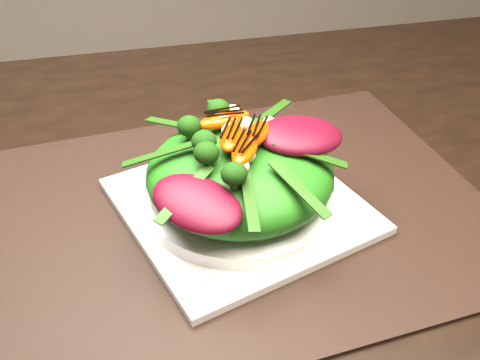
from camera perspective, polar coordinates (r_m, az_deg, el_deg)
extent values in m
cube|color=black|center=(0.66, -8.88, -4.10)|extent=(1.60, 0.90, 0.75)
cube|color=black|center=(0.63, 0.00, -3.08)|extent=(0.58, 0.46, 0.00)
cube|color=white|center=(0.63, 0.00, -2.60)|extent=(0.30, 0.30, 0.01)
cylinder|color=white|center=(0.62, 0.00, -1.70)|extent=(0.25, 0.25, 0.02)
ellipsoid|color=#226011|center=(0.60, 0.00, 0.72)|extent=(0.24, 0.24, 0.07)
ellipsoid|color=#3F0612|center=(0.59, 6.09, 4.51)|extent=(0.10, 0.06, 0.02)
ellipsoid|color=#DF3B03|center=(0.59, -2.53, 4.75)|extent=(0.06, 0.04, 0.01)
sphere|color=black|center=(0.60, -7.23, 5.10)|extent=(0.04, 0.04, 0.04)
sphere|color=beige|center=(0.54, 3.29, 1.41)|extent=(0.02, 0.02, 0.02)
cube|color=black|center=(0.58, -2.55, 5.44)|extent=(0.04, 0.02, 0.00)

